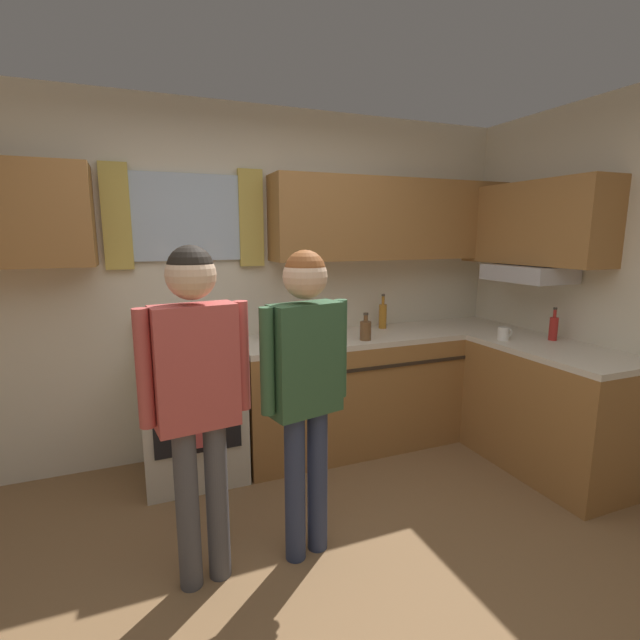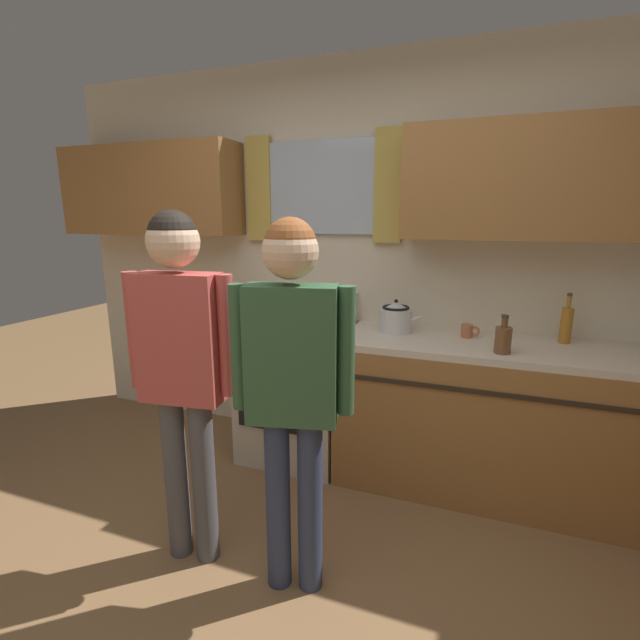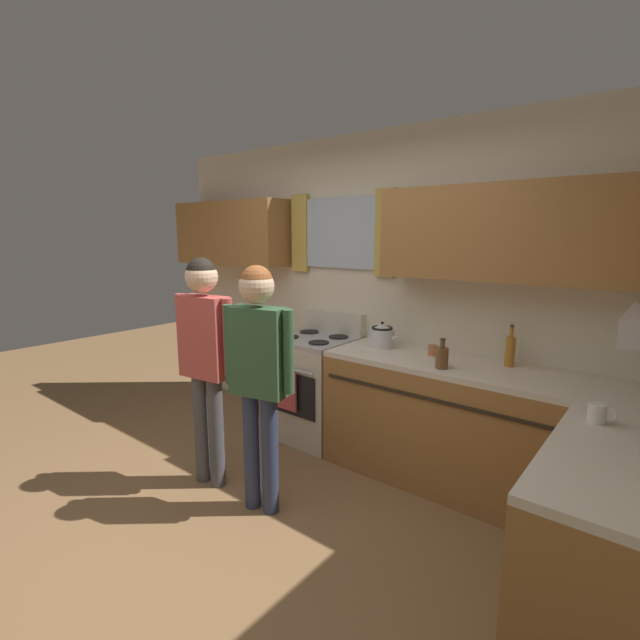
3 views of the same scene
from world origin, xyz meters
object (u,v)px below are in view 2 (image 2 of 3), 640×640
bottle_squat_brown (503,339)px  stovetop_kettle (396,317)px  adult_in_plaid (292,369)px  adult_left (181,352)px  bottle_oil_amber (566,324)px  cup_terracotta (468,331)px  stove_oven (297,388)px

bottle_squat_brown → stovetop_kettle: stovetop_kettle is taller
bottle_squat_brown → adult_in_plaid: 1.21m
adult_left → bottle_oil_amber: bearing=36.6°
bottle_squat_brown → cup_terracotta: bottle_squat_brown is taller
adult_in_plaid → bottle_oil_amber: bearing=47.3°
bottle_squat_brown → bottle_oil_amber: bottle_oil_amber is taller
bottle_squat_brown → adult_in_plaid: adult_in_plaid is taller
bottle_oil_amber → stovetop_kettle: bearing=-175.0°
bottle_oil_amber → cup_terracotta: bottle_oil_amber is taller
stove_oven → cup_terracotta: bearing=4.8°
cup_terracotta → stovetop_kettle: bearing=-177.7°
stove_oven → bottle_squat_brown: (1.25, -0.18, 0.51)m
stove_oven → cup_terracotta: stove_oven is taller
bottle_oil_amber → adult_left: adult_left is taller
adult_left → bottle_squat_brown: bearing=34.1°
stove_oven → cup_terracotta: 1.17m
bottle_squat_brown → stove_oven: bearing=171.7°
bottle_oil_amber → stove_oven: bearing=-174.4°
bottle_squat_brown → cup_terracotta: bearing=124.5°
stove_oven → bottle_squat_brown: bottle_squat_brown is taller
adult_left → adult_in_plaid: 0.53m
cup_terracotta → adult_in_plaid: adult_in_plaid is taller
cup_terracotta → stove_oven: bearing=-175.2°
bottle_oil_amber → adult_in_plaid: adult_in_plaid is taller
cup_terracotta → adult_left: adult_left is taller
adult_left → adult_in_plaid: (0.53, 0.00, -0.02)m
adult_in_plaid → cup_terracotta: bearing=62.1°
bottle_oil_amber → cup_terracotta: size_ratio=2.63×
cup_terracotta → stovetop_kettle: 0.43m
bottle_oil_amber → stovetop_kettle: size_ratio=1.04×
stove_oven → stovetop_kettle: 0.83m
stovetop_kettle → adult_in_plaid: bearing=-99.4°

